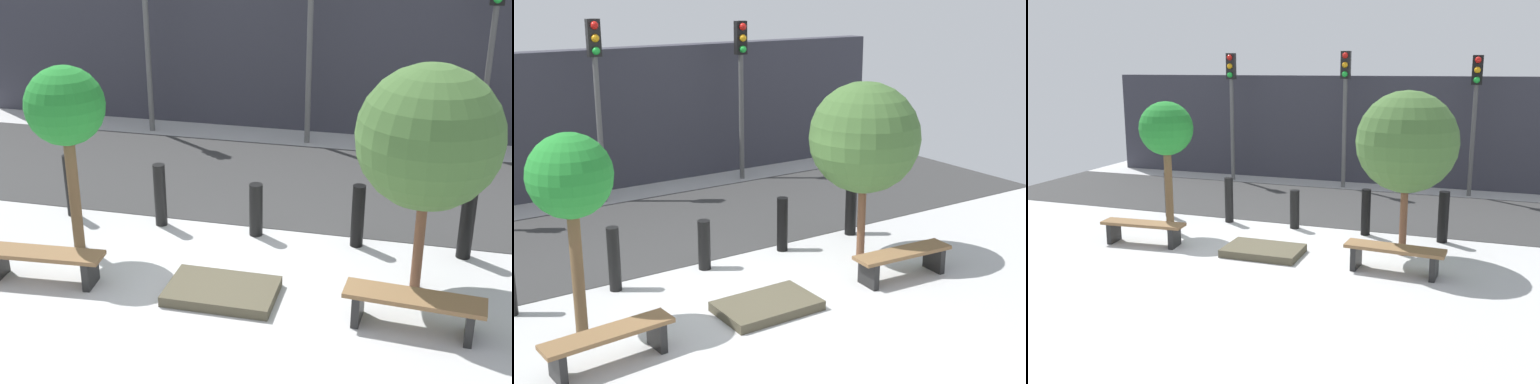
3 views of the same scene
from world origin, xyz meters
The scene contains 14 objects.
ground_plane centered at (0.00, 0.00, 0.00)m, with size 18.00×18.00×0.00m, color #B3B3B3.
road_strip centered at (0.00, 4.21, 0.01)m, with size 18.00×4.15×0.01m, color #353535.
building_facade centered at (0.00, 7.64, 1.63)m, with size 16.20×0.50×3.27m, color #33333D.
bench_left centered at (-2.52, -0.25, 0.33)m, with size 1.74×0.52×0.46m.
bench_right centered at (2.52, -0.25, 0.34)m, with size 1.76×0.56×0.48m.
planter_bed centered at (0.00, -0.05, 0.07)m, with size 1.47×0.94×0.15m, color #4B4534.
tree_behind_left_bench centered at (-2.52, 0.80, 2.21)m, with size 1.15×1.15×2.83m.
tree_behind_right_bench centered at (2.52, 0.80, 2.17)m, with size 1.89×1.89×3.12m.
bollard_left centered at (-1.60, 1.89, 0.52)m, with size 0.20×0.20×1.05m, color black.
bollard_center centered at (0.00, 1.89, 0.43)m, with size 0.21×0.21×0.86m, color black.
bollard_right centered at (1.60, 1.89, 0.50)m, with size 0.20×0.20×1.00m, color black.
bollard_far_right centered at (3.19, 1.89, 0.53)m, with size 0.22×0.22×1.06m, color black.
traffic_light_mid_west centered at (0.00, 6.57, 2.73)m, with size 0.28×0.27×3.97m.
traffic_light_mid_east centered at (3.60, 6.57, 2.64)m, with size 0.28×0.27×3.84m.
Camera 2 is at (-5.29, -8.14, 4.65)m, focal length 50.00 mm.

